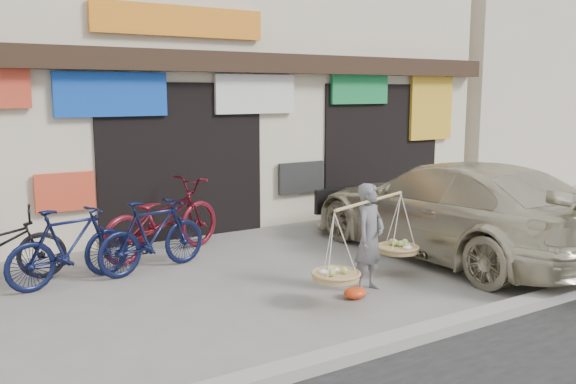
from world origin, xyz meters
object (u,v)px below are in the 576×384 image
bike_2 (162,218)px  suv (450,209)px  bike_1 (70,246)px  street_vendor (370,243)px  bike_3 (153,235)px

bike_2 → suv: suv is taller
bike_1 → bike_2: 1.73m
street_vendor → bike_3: (-2.06, 2.31, -0.11)m
bike_3 → suv: suv is taller
street_vendor → bike_2: size_ratio=0.90×
bike_3 → suv: size_ratio=0.34×
street_vendor → bike_1: (-3.21, 2.31, -0.11)m
street_vendor → bike_3: 3.10m
bike_1 → bike_2: bike_2 is taller
bike_3 → street_vendor: bearing=-151.2°
bike_1 → bike_3: 1.15m
street_vendor → bike_1: street_vendor is taller
street_vendor → bike_2: bearing=97.6°
street_vendor → suv: 2.29m
bike_2 → suv: (3.82, -2.36, 0.15)m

